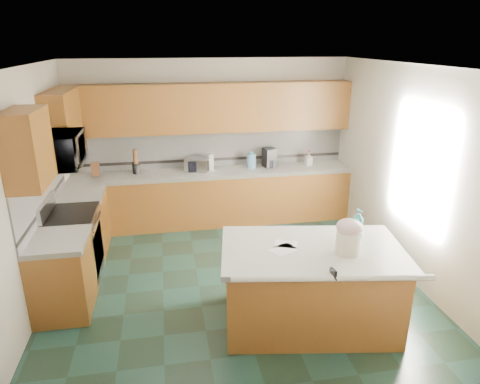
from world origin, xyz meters
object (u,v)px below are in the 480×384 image
object	(u,v)px
island_base	(310,288)
soap_bottle_island	(358,224)
treat_jar	(348,242)
toaster_oven	(198,164)
knife_block	(95,169)
island_top	(313,250)
coffee_maker	(269,158)

from	to	relation	value
island_base	soap_bottle_island	bearing A→B (deg)	24.40
island_base	treat_jar	distance (m)	0.71
treat_jar	toaster_oven	world-z (taller)	treat_jar
toaster_oven	knife_block	bearing A→B (deg)	-155.22
island_top	coffee_maker	bearing A→B (deg)	93.92
island_top	coffee_maker	distance (m)	3.04
island_top	toaster_oven	world-z (taller)	toaster_oven
soap_bottle_island	toaster_oven	distance (m)	3.21
island_top	coffee_maker	xyz separation A→B (m)	(0.27, 3.02, 0.19)
island_top	toaster_oven	distance (m)	3.14
treat_jar	soap_bottle_island	bearing A→B (deg)	67.21
island_top	treat_jar	world-z (taller)	treat_jar
soap_bottle_island	knife_block	xyz separation A→B (m)	(-3.13, 2.84, -0.05)
treat_jar	island_top	bearing A→B (deg)	166.02
island_base	coffee_maker	xyz separation A→B (m)	(0.27, 3.02, 0.65)
treat_jar	toaster_oven	bearing A→B (deg)	126.68
treat_jar	coffee_maker	xyz separation A→B (m)	(-0.03, 3.19, 0.03)
soap_bottle_island	toaster_oven	size ratio (longest dim) A/B	0.88
soap_bottle_island	island_base	bearing A→B (deg)	-175.45
toaster_oven	coffee_maker	world-z (taller)	coffee_maker
treat_jar	coffee_maker	world-z (taller)	coffee_maker
knife_block	toaster_oven	xyz separation A→B (m)	(1.63, 0.00, -0.00)
knife_block	coffee_maker	bearing A→B (deg)	-1.64
treat_jar	coffee_maker	distance (m)	3.19
soap_bottle_island	coffee_maker	size ratio (longest dim) A/B	1.03
treat_jar	soap_bottle_island	size ratio (longest dim) A/B	0.76
toaster_oven	coffee_maker	bearing A→B (deg)	26.19
soap_bottle_island	knife_block	bearing A→B (deg)	127.00
island_base	treat_jar	world-z (taller)	treat_jar
island_top	soap_bottle_island	bearing A→B (deg)	24.40
island_top	soap_bottle_island	xyz separation A→B (m)	(0.56, 0.15, 0.20)
island_base	soap_bottle_island	size ratio (longest dim) A/B	5.43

